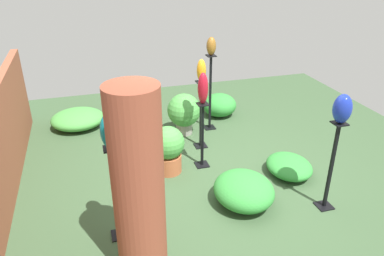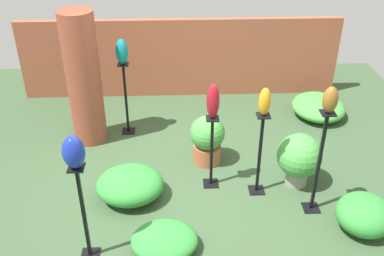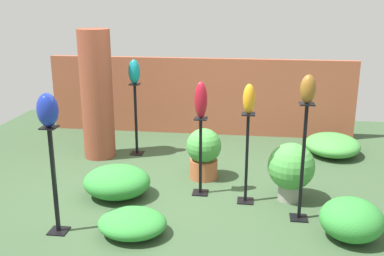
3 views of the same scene
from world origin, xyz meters
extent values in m
plane|color=#385133|center=(0.00, 0.00, 0.00)|extent=(8.00, 8.00, 0.00)
cube|color=#9E5138|center=(0.00, 2.73, 0.71)|extent=(5.60, 0.12, 1.41)
cylinder|color=brown|center=(-1.42, 1.24, 1.01)|extent=(0.49, 0.49, 2.01)
cube|color=black|center=(1.56, -0.51, 0.01)|extent=(0.20, 0.20, 0.01)
cube|color=black|center=(1.56, -0.51, 0.69)|extent=(0.04, 0.04, 1.37)
cube|color=black|center=(1.56, -0.51, 1.36)|extent=(0.16, 0.16, 0.02)
cube|color=black|center=(0.35, 0.03, 0.01)|extent=(0.20, 0.20, 0.01)
cube|color=black|center=(0.35, 0.03, 0.51)|extent=(0.04, 0.04, 1.02)
cube|color=black|center=(0.35, 0.03, 1.01)|extent=(0.16, 0.16, 0.02)
cube|color=black|center=(0.94, -0.13, 0.01)|extent=(0.20, 0.20, 0.01)
cube|color=black|center=(0.94, -0.13, 0.57)|extent=(0.04, 0.04, 1.14)
cube|color=black|center=(0.94, -0.13, 1.13)|extent=(0.16, 0.16, 0.02)
cube|color=black|center=(-0.86, 1.42, 0.01)|extent=(0.20, 0.20, 0.01)
cube|color=black|center=(-0.86, 1.42, 0.58)|extent=(0.04, 0.04, 1.16)
cube|color=black|center=(-0.86, 1.42, 1.15)|extent=(0.16, 0.16, 0.02)
cube|color=black|center=(-1.07, -1.17, 0.01)|extent=(0.20, 0.20, 0.01)
cube|color=black|center=(-1.07, -1.17, 0.60)|extent=(0.04, 0.04, 1.20)
cube|color=black|center=(-1.07, -1.17, 1.19)|extent=(0.16, 0.16, 0.02)
ellipsoid|color=brown|center=(1.56, -0.51, 1.53)|extent=(0.17, 0.16, 0.31)
ellipsoid|color=maroon|center=(0.35, 0.03, 1.25)|extent=(0.16, 0.15, 0.46)
ellipsoid|color=orange|center=(0.94, -0.13, 1.32)|extent=(0.15, 0.14, 0.36)
ellipsoid|color=#0F727A|center=(-0.86, 1.42, 1.35)|extent=(0.18, 0.18, 0.38)
ellipsoid|color=#192D9E|center=(-1.07, -1.17, 1.37)|extent=(0.22, 0.21, 0.35)
cylinder|color=#B25B38|center=(0.33, 0.56, 0.14)|extent=(0.39, 0.39, 0.27)
sphere|color=#479942|center=(0.33, 0.56, 0.48)|extent=(0.49, 0.49, 0.49)
cylinder|color=gray|center=(1.49, 0.00, 0.10)|extent=(0.29, 0.29, 0.20)
sphere|color=#479942|center=(1.49, 0.00, 0.45)|extent=(0.58, 0.58, 0.58)
ellipsoid|color=#338C38|center=(2.06, -0.88, 0.22)|extent=(0.66, 0.66, 0.44)
ellipsoid|color=#479942|center=(2.30, 1.82, 0.16)|extent=(0.88, 0.97, 0.33)
ellipsoid|color=#338C38|center=(-0.70, -0.20, 0.20)|extent=(0.86, 0.77, 0.39)
ellipsoid|color=#338C38|center=(-0.25, -1.12, 0.13)|extent=(0.75, 0.64, 0.27)
camera|label=1|loc=(-4.34, 1.58, 3.03)|focal=35.00mm
camera|label=2|loc=(-0.09, -4.71, 3.76)|focal=42.00mm
camera|label=3|loc=(0.97, -5.33, 2.47)|focal=42.00mm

